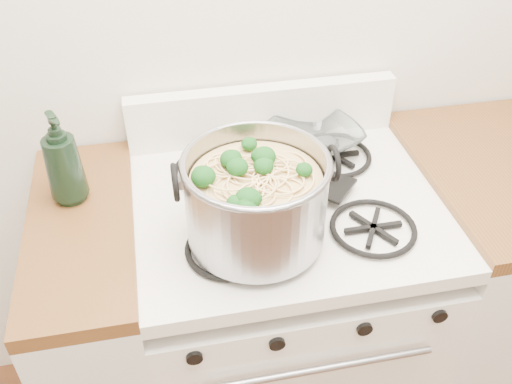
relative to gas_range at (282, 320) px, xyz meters
name	(u,v)px	position (x,y,z in m)	size (l,w,h in m)	color
gas_range	(282,320)	(0.00, 0.00, 0.00)	(0.76, 0.66, 0.92)	white
counter_left	(110,342)	(-0.51, 0.00, 0.02)	(0.25, 0.65, 0.92)	silver
stock_pot	(256,200)	(-0.11, -0.13, 0.59)	(0.35, 0.32, 0.22)	#97979F
spatula	(332,184)	(0.12, 0.01, 0.50)	(0.29, 0.31, 0.02)	black
glass_bowl	(315,142)	(0.12, 0.19, 0.50)	(0.10, 0.10, 0.02)	white
bottle	(62,158)	(-0.52, 0.10, 0.60)	(0.09, 0.09, 0.24)	black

